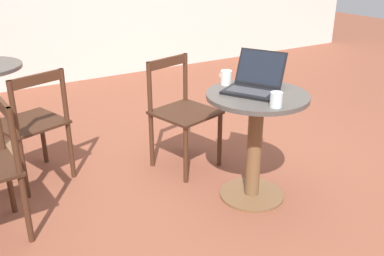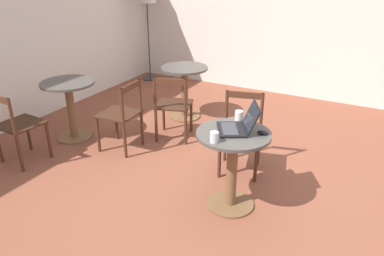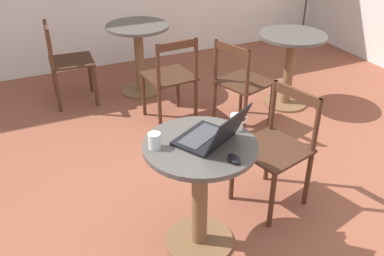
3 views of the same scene
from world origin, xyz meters
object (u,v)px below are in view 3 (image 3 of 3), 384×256
Objects in this scene: cafe_table_mid at (290,58)px; mug at (237,122)px; drinking_glass at (154,141)px; chair_mid_left at (241,84)px; mouse at (234,159)px; chair_far_front at (171,79)px; laptop at (211,135)px; cafe_table_far at (139,47)px; chair_far_left at (67,63)px; chair_near_right at (277,148)px; cafe_table_near at (200,178)px.

cafe_table_mid is 2.01m from mug.
mug is 1.27× the size of drinking_glass.
chair_mid_left reaches higher than mouse.
drinking_glass reaches higher than mouse.
drinking_glass is (-1.94, -1.38, 0.29)m from cafe_table_mid.
laptop reaches higher than chair_far_front.
cafe_table_far is 0.89× the size of chair_far_left.
mug is at bearing -96.86° from chair_far_front.
laptop is 0.22m from mug.
chair_near_right is at bearing -65.42° from chair_far_left.
chair_near_right is 1.00× the size of chair_far_front.
chair_far_left is 2.38m from drinking_glass.
chair_mid_left reaches higher than drinking_glass.
cafe_table_mid is 7.56× the size of mouse.
mouse is at bearing -82.61° from laptop.
mouse is at bearing -69.01° from cafe_table_near.
chair_near_right and chair_mid_left have the same top height.
chair_mid_left is at bearing -161.91° from cafe_table_mid.
laptop reaches higher than cafe_table_mid.
chair_far_front reaches higher than cafe_table_mid.
chair_mid_left is 8.48× the size of mouse.
chair_far_left is at bearing 92.57° from drinking_glass.
cafe_table_mid is (1.69, 1.45, 0.00)m from cafe_table_near.
mouse is 0.86× the size of mug.
chair_far_left is at bearing 98.34° from cafe_table_near.
cafe_table_far is 0.89× the size of chair_near_right.
mug reaches higher than cafe_table_near.
chair_far_left is 2.47m from mug.
chair_near_right is 0.56m from mug.
mug reaches higher than drinking_glass.
cafe_table_far is at bearing 97.16° from chair_near_right.
chair_near_right is 1.00m from drinking_glass.
chair_mid_left and chair_far_front have the same top height.
cafe_table_far is 1.67× the size of laptop.
drinking_glass is at bearing -173.38° from chair_near_right.
chair_mid_left is at bearing -62.57° from cafe_table_far.
cafe_table_mid is at bearing 18.09° from chair_mid_left.
chair_mid_left is 7.32× the size of mug.
drinking_glass is at bearing -114.64° from chair_far_front.
cafe_table_mid is at bearing -7.24° from chair_far_front.
cafe_table_near is 2.45m from chair_far_left.
chair_far_front is at bearing 98.72° from chair_near_right.
drinking_glass is at bearing 165.11° from laptop.
drinking_glass is (-0.92, -0.11, 0.36)m from chair_near_right.
cafe_table_mid is 1.00× the size of cafe_table_far.
cafe_table_near is 1.67× the size of laptop.
chair_near_right is at bearing -107.16° from chair_mid_left.
chair_near_right is 2.47m from chair_far_left.
mouse is (0.03, -0.22, -0.03)m from laptop.
cafe_table_near is at bearing -99.51° from cafe_table_far.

